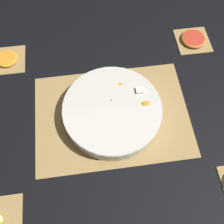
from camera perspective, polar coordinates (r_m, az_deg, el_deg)
ground_plane at (r=0.83m, az=0.00°, el=-0.80°), size 6.00×6.00×0.00m
bamboo_mat_center at (r=0.83m, az=0.00°, el=-0.71°), size 0.48×0.34×0.01m
coaster_mat_near_left at (r=1.04m, az=17.19°, el=14.67°), size 0.12×0.12×0.01m
coaster_mat_near_right at (r=1.01m, az=-21.76°, el=10.46°), size 0.12×0.12×0.01m
fruit_salad_bowl at (r=0.80m, az=0.01°, el=0.36°), size 0.30×0.30×0.06m
orange_slice_whole at (r=1.01m, az=-21.91°, el=10.73°), size 0.07×0.07×0.01m
grapefruit_slice at (r=1.04m, az=17.33°, el=14.99°), size 0.09×0.09×0.01m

